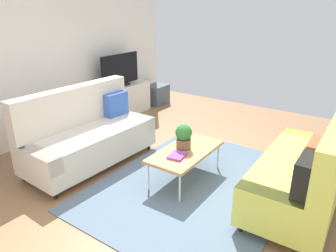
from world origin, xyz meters
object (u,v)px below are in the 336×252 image
object	(u,v)px
tv	(120,71)
bottle_0	(108,84)
couch_beige	(88,134)
potted_plant	(184,136)
couch_green	(307,170)
coffee_table	(186,152)
tv_console	(121,101)
table_book_0	(177,156)
vase_0	(97,88)
storage_trunk	(157,94)

from	to	relation	value
tv	bottle_0	xyz separation A→B (m)	(-0.39, -0.02, -0.20)
couch_beige	tv	distance (m)	2.16
couch_beige	potted_plant	size ratio (longest dim) A/B	5.81
tv	couch_green	bearing A→B (deg)	-106.77
potted_plant	coffee_table	bearing A→B (deg)	-122.99
tv_console	tv	distance (m)	0.63
tv_console	table_book_0	bearing A→B (deg)	-123.94
couch_beige	vase_0	xyz separation A→B (m)	(1.25, 1.09, 0.27)
couch_beige	couch_green	xyz separation A→B (m)	(0.67, -2.84, 0.01)
couch_green	bottle_0	bearing A→B (deg)	77.86
tv	storage_trunk	xyz separation A→B (m)	(1.10, -0.08, -0.73)
tv_console	storage_trunk	xyz separation A→B (m)	(1.10, -0.10, -0.10)
tv_console	table_book_0	world-z (taller)	tv_console
coffee_table	table_book_0	xyz separation A→B (m)	(-0.21, -0.01, 0.04)
table_book_0	tv	bearing A→B (deg)	55.85
table_book_0	couch_green	bearing A→B (deg)	-70.61
couch_beige	bottle_0	bearing A→B (deg)	-142.90
tv	table_book_0	distance (m)	3.01
couch_beige	potted_plant	xyz separation A→B (m)	(0.42, -1.36, 0.15)
coffee_table	tv_console	xyz separation A→B (m)	(1.45, 2.46, -0.07)
storage_trunk	couch_green	bearing A→B (deg)	-120.89
table_book_0	bottle_0	bearing A→B (deg)	62.36
tv_console	coffee_table	bearing A→B (deg)	-120.45
couch_beige	bottle_0	world-z (taller)	couch_beige
couch_beige	coffee_table	distance (m)	1.47
storage_trunk	potted_plant	size ratio (longest dim) A/B	1.56
coffee_table	tv_console	size ratio (longest dim) A/B	0.79
couch_green	table_book_0	xyz separation A→B (m)	(-0.50, 1.41, -0.01)
vase_0	bottle_0	distance (m)	0.22
table_book_0	bottle_0	world-z (taller)	bottle_0
storage_trunk	tv	bearing A→B (deg)	175.84
couch_green	vase_0	distance (m)	3.99
couch_green	tv_console	xyz separation A→B (m)	(1.16, 3.89, -0.13)
coffee_table	bottle_0	world-z (taller)	bottle_0
couch_green	coffee_table	distance (m)	1.45
vase_0	bottle_0	bearing A→B (deg)	-25.31
tv	vase_0	bearing A→B (deg)	173.12
tv_console	table_book_0	size ratio (longest dim) A/B	5.83
table_book_0	tv_console	bearing A→B (deg)	56.06
potted_plant	tv_console	bearing A→B (deg)	59.61
storage_trunk	tv_console	bearing A→B (deg)	174.81
couch_beige	table_book_0	bearing A→B (deg)	99.05
potted_plant	vase_0	size ratio (longest dim) A/B	2.39
potted_plant	bottle_0	xyz separation A→B (m)	(1.02, 2.36, 0.16)
storage_trunk	vase_0	world-z (taller)	vase_0
couch_beige	couch_green	world-z (taller)	same
bottle_0	couch_green	bearing A→B (deg)	-101.40
couch_beige	couch_green	distance (m)	2.92
tv	vase_0	world-z (taller)	tv
tv	storage_trunk	world-z (taller)	tv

